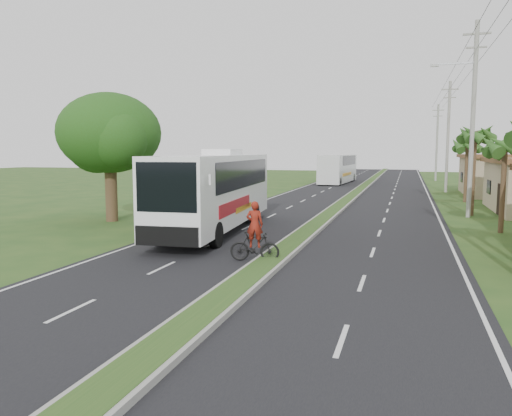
# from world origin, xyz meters

# --- Properties ---
(ground) EXTENTS (180.00, 180.00, 0.00)m
(ground) POSITION_xyz_m (0.00, 0.00, 0.00)
(ground) COLOR #25481A
(ground) RESTS_ON ground
(road_asphalt) EXTENTS (14.00, 160.00, 0.02)m
(road_asphalt) POSITION_xyz_m (0.00, 20.00, 0.01)
(road_asphalt) COLOR black
(road_asphalt) RESTS_ON ground
(median_strip) EXTENTS (1.20, 160.00, 0.18)m
(median_strip) POSITION_xyz_m (0.00, 20.00, 0.10)
(median_strip) COLOR gray
(median_strip) RESTS_ON ground
(lane_edge_left) EXTENTS (0.12, 160.00, 0.01)m
(lane_edge_left) POSITION_xyz_m (-6.70, 20.00, 0.00)
(lane_edge_left) COLOR silver
(lane_edge_left) RESTS_ON ground
(lane_edge_right) EXTENTS (0.12, 160.00, 0.01)m
(lane_edge_right) POSITION_xyz_m (6.70, 20.00, 0.00)
(lane_edge_right) COLOR silver
(lane_edge_right) RESTS_ON ground
(shop_far) EXTENTS (8.60, 11.60, 3.82)m
(shop_far) POSITION_xyz_m (14.00, 36.00, 1.93)
(shop_far) COLOR tan
(shop_far) RESTS_ON ground
(palm_verge_b) EXTENTS (2.40, 2.40, 5.05)m
(palm_verge_b) POSITION_xyz_m (9.40, 12.00, 4.36)
(palm_verge_b) COLOR #473321
(palm_verge_b) RESTS_ON ground
(palm_verge_c) EXTENTS (2.40, 2.40, 5.85)m
(palm_verge_c) POSITION_xyz_m (8.80, 19.00, 5.12)
(palm_verge_c) COLOR #473321
(palm_verge_c) RESTS_ON ground
(palm_verge_d) EXTENTS (2.40, 2.40, 5.25)m
(palm_verge_d) POSITION_xyz_m (9.30, 28.00, 4.55)
(palm_verge_d) COLOR #473321
(palm_verge_d) RESTS_ON ground
(shade_tree) EXTENTS (6.30, 6.00, 7.54)m
(shade_tree) POSITION_xyz_m (-12.11, 10.02, 5.03)
(shade_tree) COLOR #473321
(shade_tree) RESTS_ON ground
(utility_pole_b) EXTENTS (3.20, 0.28, 12.00)m
(utility_pole_b) POSITION_xyz_m (8.47, 18.00, 6.26)
(utility_pole_b) COLOR gray
(utility_pole_b) RESTS_ON ground
(utility_pole_c) EXTENTS (1.60, 0.28, 11.00)m
(utility_pole_c) POSITION_xyz_m (8.50, 38.00, 5.67)
(utility_pole_c) COLOR gray
(utility_pole_c) RESTS_ON ground
(utility_pole_d) EXTENTS (1.60, 0.28, 10.50)m
(utility_pole_d) POSITION_xyz_m (8.50, 58.00, 5.42)
(utility_pole_d) COLOR gray
(utility_pole_d) RESTS_ON ground
(coach_bus_main) EXTENTS (3.79, 13.33, 4.25)m
(coach_bus_main) POSITION_xyz_m (-4.60, 8.18, 2.34)
(coach_bus_main) COLOR white
(coach_bus_main) RESTS_ON ground
(coach_bus_far) EXTENTS (3.45, 12.65, 3.64)m
(coach_bus_far) POSITION_xyz_m (-3.86, 49.28, 2.07)
(coach_bus_far) COLOR silver
(coach_bus_far) RESTS_ON ground
(motorcyclist) EXTENTS (1.93, 0.78, 2.30)m
(motorcyclist) POSITION_xyz_m (-0.66, 2.00, 0.82)
(motorcyclist) COLOR black
(motorcyclist) RESTS_ON ground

